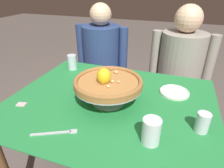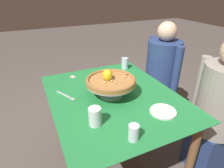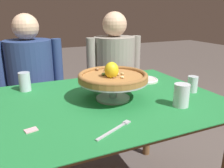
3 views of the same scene
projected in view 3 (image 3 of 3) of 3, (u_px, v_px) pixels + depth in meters
dining_table at (113, 116)px, 1.33m from camera, size 1.17×0.95×0.75m
pizza_stand at (113, 86)px, 1.25m from camera, size 0.37×0.37×0.11m
pizza at (113, 76)px, 1.23m from camera, size 0.38×0.38×0.10m
water_glass_back_left at (25, 83)px, 1.40m from camera, size 0.07×0.07×0.11m
water_glass_side_right at (192, 85)px, 1.38m from camera, size 0.06×0.06×0.10m
water_glass_front_right at (181, 97)px, 1.17m from camera, size 0.08×0.08×0.12m
side_plate at (145, 80)px, 1.61m from camera, size 0.18×0.18×0.02m
dinner_fork at (116, 129)px, 0.95m from camera, size 0.19×0.11×0.01m
sugar_packet at (31, 130)px, 0.94m from camera, size 0.06×0.05×0.00m
diner_left at (33, 92)px, 1.87m from camera, size 0.51×0.36×1.20m
diner_right at (114, 80)px, 2.15m from camera, size 0.53×0.37×1.22m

